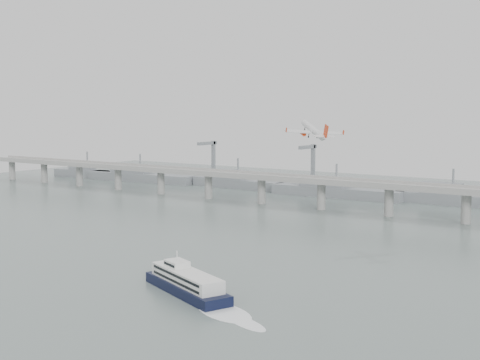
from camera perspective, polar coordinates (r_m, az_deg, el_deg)
The scene contains 5 objects.
ground at distance 277.09m, azimuth -6.53°, elevation -8.45°, with size 900.00×900.00×0.00m, color slate.
bridge at distance 442.41m, azimuth 10.57°, elevation -0.66°, with size 800.00×22.00×23.90m.
distant_fleet at distance 576.32m, azimuth -0.90°, elevation -0.11°, with size 453.00×60.90×40.00m.
ferry at distance 249.70m, azimuth -4.76°, elevation -9.10°, with size 76.58×37.93×15.24m.
airliner at distance 348.71m, azimuth 6.58°, elevation 4.38°, with size 30.77×29.29×12.63m.
Camera 1 is at (176.45, -201.78, 70.19)m, focal length 48.00 mm.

